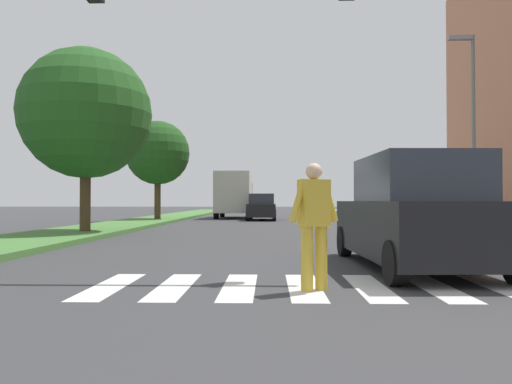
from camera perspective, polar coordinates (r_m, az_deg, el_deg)
name	(u,v)px	position (r m, az deg, el deg)	size (l,w,h in m)	color
ground_plane	(278,221)	(29.29, 2.51, -3.35)	(140.00, 140.00, 0.00)	#38383A
crosswalk	(304,287)	(6.93, 5.62, -10.86)	(5.85, 2.20, 0.01)	silver
median_strip	(148,221)	(28.11, -12.38, -3.27)	(3.18, 64.00, 0.15)	#477A38
tree_mid	(86,114)	(18.15, -19.10, 8.56)	(4.49, 4.49, 6.30)	#4C3823
tree_far	(158,153)	(29.30, -11.31, 4.44)	(3.70, 3.70, 5.69)	#4C3823
sidewalk_right	(423,221)	(28.56, 18.76, -3.21)	(3.00, 64.00, 0.15)	#9E9991
traffic_light_gantry	(91,22)	(9.59, -18.58, 18.15)	(8.12, 0.30, 6.00)	gold
street_lamp_right	(471,113)	(21.09, 23.62, 8.36)	(1.02, 0.24, 7.50)	slate
pedestrian_performer	(314,220)	(6.57, 6.73, -3.25)	(0.71, 0.41, 1.69)	gold
suv_crossing	(414,215)	(9.13, 17.84, -2.60)	(2.13, 4.67, 1.97)	black
sedan_midblock	(262,208)	(30.47, 0.69, -1.84)	(1.82, 4.55, 1.62)	black
truck_box_delivery	(234,194)	(34.08, -2.51, -0.28)	(2.40, 6.20, 3.10)	gray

